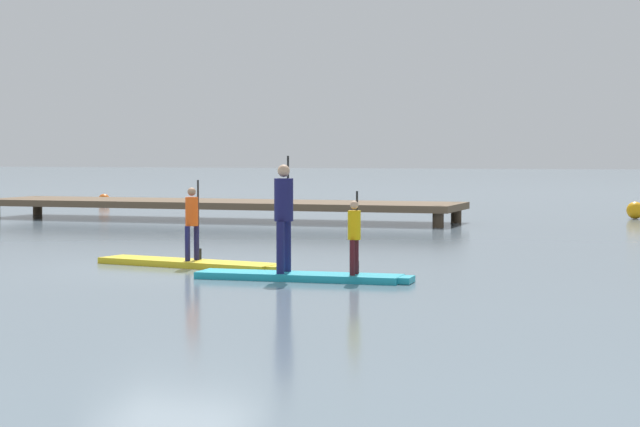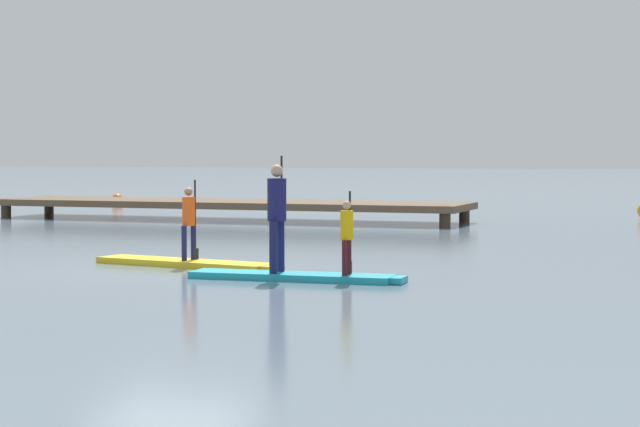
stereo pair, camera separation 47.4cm
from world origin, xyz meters
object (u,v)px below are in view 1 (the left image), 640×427
at_px(paddler_child_solo, 192,219).
at_px(paddleboard_far, 304,277).
at_px(mooring_buoy_mid, 104,200).
at_px(paddleboard_near, 192,264).
at_px(paddler_adult, 284,211).
at_px(mooring_buoy_near, 635,210).
at_px(paddler_child_front, 354,233).

relative_size(paddler_child_solo, paddleboard_far, 0.41).
bearing_deg(mooring_buoy_mid, paddleboard_near, -57.30).
xyz_separation_m(paddler_adult, mooring_buoy_mid, (-14.30, 20.34, -0.80)).
distance_m(paddleboard_near, paddler_adult, 2.63).
height_order(paddler_child_solo, paddler_adult, paddler_adult).
bearing_deg(paddler_child_solo, mooring_buoy_near, 69.67).
xyz_separation_m(paddler_child_solo, mooring_buoy_near, (6.06, 16.35, -0.53)).
distance_m(paddler_adult, paddler_child_front, 1.10).
bearing_deg(paddleboard_far, mooring_buoy_mid, 125.69).
distance_m(paddler_adult, mooring_buoy_mid, 24.87).
height_order(paddleboard_near, paddler_child_solo, paddler_child_solo).
bearing_deg(paddler_adult, paddleboard_near, 148.01).
relative_size(paddler_child_solo, paddler_child_front, 1.09).
distance_m(paddler_child_solo, paddler_child_front, 3.37).
bearing_deg(paddler_child_front, paddleboard_near, 158.35).
bearing_deg(paddleboard_near, paddler_child_front, -21.65).
distance_m(paddleboard_far, mooring_buoy_near, 18.03).
relative_size(paddler_adult, paddler_child_front, 1.43).
height_order(paddleboard_far, paddler_child_front, paddler_child_front).
bearing_deg(paddler_child_solo, paddler_child_front, -21.85).
distance_m(paddleboard_near, mooring_buoy_mid, 22.62).
height_order(paddler_child_front, mooring_buoy_near, paddler_child_front).
relative_size(paddleboard_far, paddler_adult, 1.89).
xyz_separation_m(paddleboard_far, paddler_child_front, (0.76, 0.05, 0.64)).
height_order(paddleboard_near, mooring_buoy_mid, mooring_buoy_mid).
relative_size(paddler_child_front, mooring_buoy_near, 2.46).
relative_size(paddleboard_near, paddler_child_front, 2.89).
xyz_separation_m(paddler_child_solo, paddleboard_far, (2.37, -1.30, -0.72)).
bearing_deg(paddleboard_near, paddleboard_far, -28.49).
relative_size(paddleboard_far, mooring_buoy_near, 6.62).
relative_size(paddler_adult, mooring_buoy_mid, 4.15).
relative_size(paddleboard_near, mooring_buoy_mid, 8.43).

